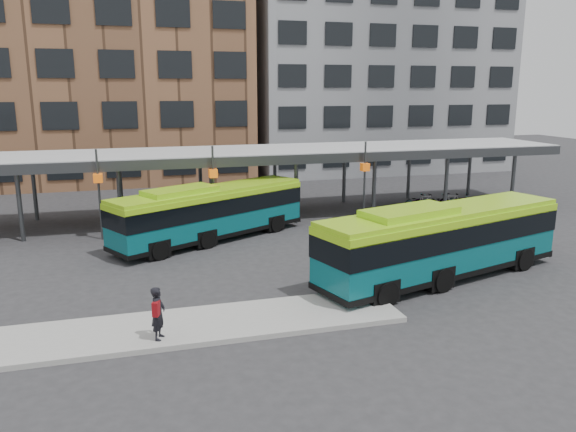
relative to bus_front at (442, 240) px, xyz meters
name	(u,v)px	position (x,y,z in m)	size (l,w,h in m)	color
ground	(323,283)	(-4.98, 0.76, -1.70)	(120.00, 120.00, 0.00)	#28282B
boarding_island	(198,325)	(-10.48, -2.24, -1.61)	(14.00, 3.00, 0.18)	gray
canopy	(253,154)	(-5.03, 13.63, 2.21)	(40.00, 6.53, 4.80)	#999B9E
building_brick	(90,50)	(-14.98, 32.76, 9.30)	(26.00, 14.00, 22.00)	brown
building_grey	(370,65)	(11.02, 32.76, 8.30)	(24.00, 14.00, 20.00)	slate
bus_front	(442,240)	(0.00, 0.00, 0.00)	(12.06, 5.72, 3.26)	#085158
bus_rear	(210,211)	(-8.45, 8.67, -0.12)	(10.79, 7.29, 3.03)	#085158
pedestrian	(158,313)	(-11.78, -3.12, -0.65)	(0.60, 0.73, 1.71)	black
bike_rack	(438,201)	(7.41, 12.80, -1.24)	(4.92, 1.33, 1.00)	slate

